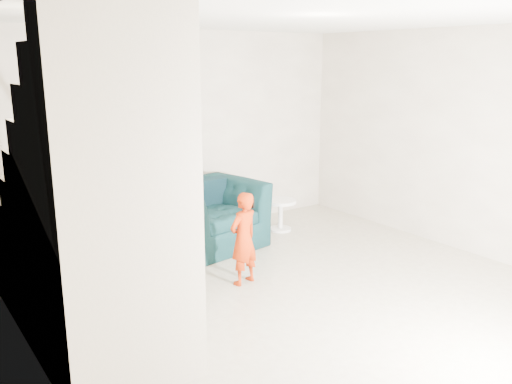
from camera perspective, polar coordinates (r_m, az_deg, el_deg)
floor at (r=5.47m, az=6.10°, el=-11.39°), size 5.50×5.50×0.00m
ceiling at (r=4.97m, az=6.93°, el=18.08°), size 5.50×5.50×0.00m
back_wall at (r=7.30m, az=-8.05°, el=6.03°), size 5.00×0.00×5.00m
left_wall at (r=3.90m, az=-22.18°, el=-1.68°), size 0.00×5.50×5.50m
right_wall at (r=6.95m, az=22.16°, el=4.75°), size 0.00×5.50×5.50m
armchair at (r=6.86m, az=-5.08°, el=-2.45°), size 1.40×1.26×0.81m
toddler at (r=5.68m, az=-1.33°, el=-4.93°), size 0.41×0.32×1.00m
side_table at (r=7.50m, az=2.58°, el=-1.88°), size 0.44×0.44×0.44m
staircase at (r=4.65m, az=-17.33°, el=-4.06°), size 1.02×3.03×3.62m
cushion at (r=7.10m, az=-4.75°, el=0.11°), size 0.38×0.18×0.38m
throw at (r=6.55m, az=-9.38°, el=-2.42°), size 0.05×0.49×0.55m
phone at (r=5.63m, az=-0.44°, el=-1.18°), size 0.04×0.05×0.10m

